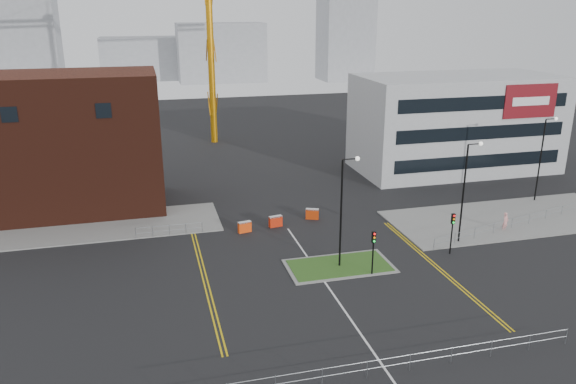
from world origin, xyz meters
TOP-DOWN VIEW (x-y plane):
  - ground at (0.00, 0.00)m, footprint 200.00×200.00m
  - pavement_left at (-20.00, 22.00)m, footprint 28.00×8.00m
  - pavement_right at (22.00, 14.00)m, footprint 24.00×10.00m
  - island_kerb at (2.00, 8.00)m, footprint 8.60×4.60m
  - grass_island at (2.00, 8.00)m, footprint 8.00×4.00m
  - brick_building at (-22.97, 28.00)m, footprint 24.20×10.07m
  - office_block at (26.01, 31.97)m, footprint 25.00×12.20m
  - streetlamp_island at (2.22, 8.00)m, footprint 1.46×0.36m
  - streetlamp_right_near at (14.22, 10.00)m, footprint 1.46×0.36m
  - streetlamp_right_far at (28.22, 18.00)m, footprint 1.46×0.36m
  - traffic_light_island at (4.00, 5.98)m, footprint 0.28×0.33m
  - traffic_light_right at (12.00, 7.98)m, footprint 0.28×0.33m
  - railing_front at (0.00, -6.00)m, footprint 24.05×0.05m
  - railing_left at (-11.00, 18.00)m, footprint 6.05×0.05m
  - railing_right at (20.50, 11.50)m, footprint 19.05×5.05m
  - centre_line at (0.00, 2.00)m, footprint 0.15×30.00m
  - yellow_left_a at (-9.00, 10.00)m, footprint 0.12×24.00m
  - yellow_left_b at (-8.70, 10.00)m, footprint 0.12×24.00m
  - yellow_right_a at (9.50, 6.00)m, footprint 0.12×20.00m
  - yellow_right_b at (9.80, 6.00)m, footprint 0.12×20.00m
  - skyline_a at (-40.00, 120.00)m, footprint 18.00×12.00m
  - skyline_b at (10.00, 130.00)m, footprint 24.00×12.00m
  - skyline_c at (45.00, 125.00)m, footprint 14.00×12.00m
  - skyline_d at (-8.00, 140.00)m, footprint 30.00×12.00m
  - pedestrian at (19.61, 11.28)m, footprint 0.79×0.67m
  - barrier_left at (-4.13, 17.19)m, footprint 1.30×0.66m
  - barrier_mid at (3.00, 18.89)m, footprint 1.34×0.88m
  - barrier_right at (-1.00, 17.83)m, footprint 1.33×0.65m

SIDE VIEW (x-z plane):
  - ground at x=0.00m, z-range 0.00..0.00m
  - centre_line at x=0.00m, z-range 0.00..0.01m
  - yellow_left_a at x=-9.00m, z-range 0.00..0.01m
  - yellow_left_b at x=-8.70m, z-range 0.00..0.01m
  - yellow_right_a at x=9.50m, z-range 0.00..0.01m
  - yellow_right_b at x=9.80m, z-range 0.00..0.01m
  - island_kerb at x=2.00m, z-range 0.00..0.08m
  - pavement_left at x=-20.00m, z-range 0.00..0.12m
  - pavement_right at x=22.00m, z-range 0.00..0.12m
  - grass_island at x=2.00m, z-range 0.00..0.12m
  - barrier_left at x=-4.13m, z-range 0.04..1.09m
  - barrier_mid at x=3.00m, z-range 0.05..1.12m
  - barrier_right at x=-1.00m, z-range 0.05..1.12m
  - railing_left at x=-11.00m, z-range 0.19..1.29m
  - railing_right at x=20.50m, z-range 0.23..1.33m
  - railing_front at x=0.00m, z-range 0.23..1.33m
  - pedestrian at x=19.61m, z-range 0.00..1.85m
  - traffic_light_island at x=4.00m, z-range 0.74..4.39m
  - traffic_light_right at x=12.00m, z-range 0.74..4.39m
  - streetlamp_island at x=2.22m, z-range 0.82..10.00m
  - streetlamp_right_near at x=14.22m, z-range 0.82..10.00m
  - streetlamp_right_far at x=28.22m, z-range 0.82..10.00m
  - skyline_d at x=-8.00m, z-range 0.00..12.00m
  - office_block at x=26.01m, z-range 0.00..12.00m
  - brick_building at x=-22.97m, z-range -0.27..13.97m
  - skyline_b at x=10.00m, z-range 0.00..16.00m
  - skyline_a at x=-40.00m, z-range 0.00..22.00m
  - skyline_c at x=45.00m, z-range 0.00..28.00m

